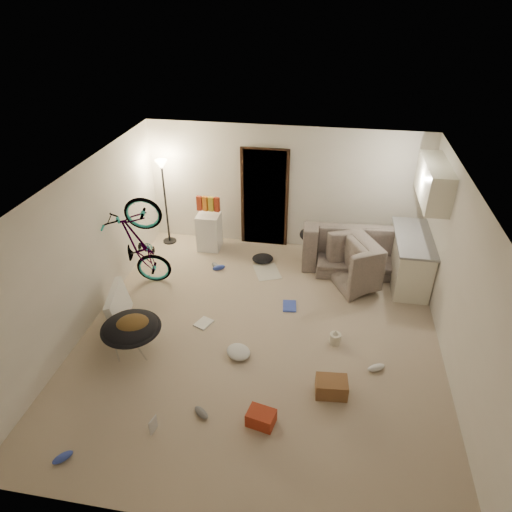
% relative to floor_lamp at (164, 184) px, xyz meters
% --- Properties ---
extents(floor, '(5.50, 6.00, 0.02)m').
position_rel_floor_lamp_xyz_m(floor, '(2.40, -2.65, -1.32)').
color(floor, '#B8A58D').
rests_on(floor, ground).
extents(ceiling, '(5.50, 6.00, 0.02)m').
position_rel_floor_lamp_xyz_m(ceiling, '(2.40, -2.65, 1.20)').
color(ceiling, white).
rests_on(ceiling, wall_back).
extents(wall_back, '(5.50, 0.02, 2.50)m').
position_rel_floor_lamp_xyz_m(wall_back, '(2.40, 0.36, -0.06)').
color(wall_back, silver).
rests_on(wall_back, floor).
extents(wall_front, '(5.50, 0.02, 2.50)m').
position_rel_floor_lamp_xyz_m(wall_front, '(2.40, -5.66, -0.06)').
color(wall_front, silver).
rests_on(wall_front, floor).
extents(wall_left, '(0.02, 6.00, 2.50)m').
position_rel_floor_lamp_xyz_m(wall_left, '(-0.36, -2.65, -0.06)').
color(wall_left, silver).
rests_on(wall_left, floor).
extents(wall_right, '(0.02, 6.00, 2.50)m').
position_rel_floor_lamp_xyz_m(wall_right, '(5.16, -2.65, -0.06)').
color(wall_right, silver).
rests_on(wall_right, floor).
extents(doorway, '(0.85, 0.10, 2.04)m').
position_rel_floor_lamp_xyz_m(doorway, '(2.00, 0.32, -0.29)').
color(doorway, black).
rests_on(doorway, floor).
extents(door_trim, '(0.97, 0.04, 2.10)m').
position_rel_floor_lamp_xyz_m(door_trim, '(2.00, 0.29, -0.29)').
color(door_trim, black).
rests_on(door_trim, floor).
extents(floor_lamp, '(0.28, 0.28, 1.81)m').
position_rel_floor_lamp_xyz_m(floor_lamp, '(0.00, 0.00, 0.00)').
color(floor_lamp, black).
rests_on(floor_lamp, floor).
extents(kitchen_counter, '(0.60, 1.50, 0.88)m').
position_rel_floor_lamp_xyz_m(kitchen_counter, '(4.83, -0.65, -0.87)').
color(kitchen_counter, white).
rests_on(kitchen_counter, floor).
extents(counter_top, '(0.64, 1.54, 0.04)m').
position_rel_floor_lamp_xyz_m(counter_top, '(4.83, -0.65, -0.41)').
color(counter_top, gray).
rests_on(counter_top, kitchen_counter).
extents(kitchen_uppers, '(0.38, 1.40, 0.65)m').
position_rel_floor_lamp_xyz_m(kitchen_uppers, '(4.96, -0.65, 0.64)').
color(kitchen_uppers, white).
rests_on(kitchen_uppers, wall_right).
extents(sofa, '(2.36, 1.06, 0.67)m').
position_rel_floor_lamp_xyz_m(sofa, '(4.00, -0.20, -0.97)').
color(sofa, '#323933').
rests_on(sofa, floor).
extents(armchair, '(1.25, 1.31, 0.66)m').
position_rel_floor_lamp_xyz_m(armchair, '(4.13, -0.82, -0.98)').
color(armchair, '#323933').
rests_on(armchair, floor).
extents(bicycle, '(1.94, 1.08, 1.06)m').
position_rel_floor_lamp_xyz_m(bicycle, '(0.10, -1.63, -0.82)').
color(bicycle, black).
rests_on(bicycle, floor).
extents(book_asset, '(0.25, 0.21, 0.02)m').
position_rel_floor_lamp_xyz_m(book_asset, '(1.38, -4.72, -1.30)').
color(book_asset, '#9B2D17').
rests_on(book_asset, floor).
extents(mini_fridge, '(0.45, 0.45, 0.76)m').
position_rel_floor_lamp_xyz_m(mini_fridge, '(0.92, -0.10, -0.93)').
color(mini_fridge, white).
rests_on(mini_fridge, floor).
extents(snack_box_0, '(0.10, 0.08, 0.30)m').
position_rel_floor_lamp_xyz_m(snack_box_0, '(0.75, -0.10, -0.31)').
color(snack_box_0, '#9B2D17').
rests_on(snack_box_0, mini_fridge).
extents(snack_box_1, '(0.12, 0.09, 0.30)m').
position_rel_floor_lamp_xyz_m(snack_box_1, '(0.87, -0.10, -0.31)').
color(snack_box_1, '#C36218').
rests_on(snack_box_1, mini_fridge).
extents(snack_box_2, '(0.10, 0.08, 0.30)m').
position_rel_floor_lamp_xyz_m(snack_box_2, '(0.99, -0.10, -0.31)').
color(snack_box_2, gold).
rests_on(snack_box_2, mini_fridge).
extents(snack_box_3, '(0.12, 0.10, 0.30)m').
position_rel_floor_lamp_xyz_m(snack_box_3, '(1.11, -0.10, -0.31)').
color(snack_box_3, '#9B2D17').
rests_on(snack_box_3, mini_fridge).
extents(saucer_chair, '(0.88, 0.88, 0.62)m').
position_rel_floor_lamp_xyz_m(saucer_chair, '(0.61, -3.34, -0.94)').
color(saucer_chair, silver).
rests_on(saucer_chair, floor).
extents(hoodie, '(0.61, 0.58, 0.22)m').
position_rel_floor_lamp_xyz_m(hoodie, '(0.66, -3.37, -0.74)').
color(hoodie, brown).
rests_on(hoodie, saucer_chair).
extents(sofa_drape, '(0.66, 0.59, 0.28)m').
position_rel_floor_lamp_xyz_m(sofa_drape, '(3.05, -0.20, -0.77)').
color(sofa_drape, black).
rests_on(sofa_drape, sofa).
extents(tv_box, '(0.43, 0.92, 0.60)m').
position_rel_floor_lamp_xyz_m(tv_box, '(0.10, -2.69, -1.01)').
color(tv_box, silver).
rests_on(tv_box, floor).
extents(drink_case_a, '(0.45, 0.34, 0.24)m').
position_rel_floor_lamp_xyz_m(drink_case_a, '(3.54, -3.65, -1.19)').
color(drink_case_a, brown).
rests_on(drink_case_a, floor).
extents(drink_case_b, '(0.39, 0.32, 0.20)m').
position_rel_floor_lamp_xyz_m(drink_case_b, '(2.69, -4.30, -1.21)').
color(drink_case_b, '#9B2D17').
rests_on(drink_case_b, floor).
extents(juicer, '(0.17, 0.17, 0.25)m').
position_rel_floor_lamp_xyz_m(juicer, '(3.57, -2.63, -1.21)').
color(juicer, beige).
rests_on(juicer, floor).
extents(newspaper, '(0.63, 0.71, 0.01)m').
position_rel_floor_lamp_xyz_m(newspaper, '(2.23, -0.82, -1.30)').
color(newspaper, beige).
rests_on(newspaper, floor).
extents(book_blue, '(0.26, 0.33, 0.03)m').
position_rel_floor_lamp_xyz_m(book_blue, '(2.78, -1.84, -1.29)').
color(book_blue, '#3146B1').
rests_on(book_blue, floor).
extents(book_white, '(0.31, 0.35, 0.03)m').
position_rel_floor_lamp_xyz_m(book_white, '(1.45, -2.53, -1.29)').
color(book_white, silver).
rests_on(book_white, floor).
extents(shoe_0, '(0.27, 0.22, 0.09)m').
position_rel_floor_lamp_xyz_m(shoe_0, '(1.30, -0.90, -1.26)').
color(shoe_0, '#3146B1').
rests_on(shoe_0, floor).
extents(shoe_1, '(0.24, 0.26, 0.09)m').
position_rel_floor_lamp_xyz_m(shoe_1, '(1.23, -0.85, -1.26)').
color(shoe_1, slate).
rests_on(shoe_1, floor).
extents(shoe_2, '(0.23, 0.25, 0.09)m').
position_rel_floor_lamp_xyz_m(shoe_2, '(0.50, -5.20, -1.26)').
color(shoe_2, '#3146B1').
rests_on(shoe_2, floor).
extents(shoe_3, '(0.26, 0.23, 0.09)m').
position_rel_floor_lamp_xyz_m(shoe_3, '(1.91, -4.31, -1.26)').
color(shoe_3, slate).
rests_on(shoe_3, floor).
extents(shoe_4, '(0.29, 0.23, 0.10)m').
position_rel_floor_lamp_xyz_m(shoe_4, '(4.16, -3.11, -1.26)').
color(shoe_4, white).
rests_on(shoe_4, floor).
extents(clothes_lump_b, '(0.50, 0.46, 0.13)m').
position_rel_floor_lamp_xyz_m(clothes_lump_b, '(2.09, -0.45, -1.24)').
color(clothes_lump_b, black).
rests_on(clothes_lump_b, floor).
extents(clothes_lump_c, '(0.51, 0.51, 0.12)m').
position_rel_floor_lamp_xyz_m(clothes_lump_c, '(2.16, -3.14, -1.25)').
color(clothes_lump_c, silver).
rests_on(clothes_lump_c, floor).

